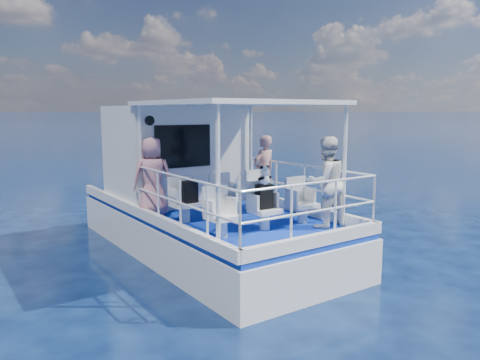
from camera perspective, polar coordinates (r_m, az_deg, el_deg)
name	(u,v)px	position (r m, az deg, el deg)	size (l,w,h in m)	color
ground	(231,262)	(9.52, -1.12, -9.91)	(2000.00, 2000.00, 0.00)	#061232
hull	(206,249)	(10.33, -4.22, -8.44)	(3.00, 7.00, 1.60)	white
deck	(205,211)	(10.11, -4.27, -3.83)	(2.90, 6.90, 0.10)	#0B299C
cabin	(176,154)	(11.07, -7.75, 3.21)	(2.85, 2.00, 2.20)	white
canopy	(236,103)	(8.86, -0.46, 9.37)	(3.00, 3.20, 0.08)	white
canopy_posts	(238,164)	(8.88, -0.27, 2.00)	(2.77, 2.97, 2.20)	white
railings	(248,197)	(8.70, 0.94, -2.13)	(2.84, 3.59, 1.00)	white
seat_port_fwd	(185,212)	(8.95, -6.68, -3.92)	(0.48, 0.46, 0.38)	white
seat_center_fwd	(225,207)	(9.39, -1.82, -3.27)	(0.48, 0.46, 0.38)	white
seat_stbd_fwd	(261,202)	(9.90, 2.57, -2.66)	(0.48, 0.46, 0.38)	white
seat_port_aft	(222,226)	(7.85, -2.19, -5.62)	(0.48, 0.46, 0.38)	white
seat_center_aft	(265,219)	(8.36, 3.04, -4.76)	(0.48, 0.46, 0.38)	white
seat_stbd_aft	(303,213)	(8.92, 7.63, -3.97)	(0.48, 0.46, 0.38)	white
passenger_port_fwd	(153,177)	(9.44, -10.59, 0.37)	(0.59, 0.42, 1.59)	#C7818A
passenger_stbd_fwd	(264,171)	(10.19, 2.92, 1.06)	(0.57, 0.38, 1.57)	tan
passenger_stbd_aft	(326,182)	(8.55, 10.41, -0.27)	(0.80, 0.62, 1.64)	white
backpack_port	(189,192)	(8.83, -6.26, -1.46)	(0.31, 0.18, 0.41)	black
backpack_center	(264,196)	(8.27, 2.96, -2.02)	(0.29, 0.16, 0.44)	black
compact_camera	(190,180)	(8.78, -6.14, 0.05)	(0.10, 0.06, 0.06)	black
panda	(264,175)	(8.18, 3.00, 0.61)	(0.22, 0.18, 0.34)	silver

